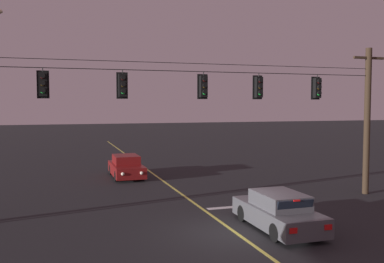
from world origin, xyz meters
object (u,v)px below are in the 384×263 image
at_px(traffic_light_leftmost, 43,84).
at_px(car_waiting_near_lane, 278,212).
at_px(traffic_light_right_inner, 259,87).
at_px(traffic_light_rightmost, 317,88).
at_px(traffic_light_left_inner, 123,85).
at_px(traffic_light_centre, 204,86).
at_px(car_oncoming_lead, 126,167).

bearing_deg(traffic_light_leftmost, car_waiting_near_lane, -27.24).
relative_size(traffic_light_right_inner, traffic_light_rightmost, 1.00).
height_order(traffic_light_left_inner, traffic_light_rightmost, same).
bearing_deg(traffic_light_right_inner, traffic_light_leftmost, 180.00).
bearing_deg(traffic_light_left_inner, car_waiting_near_lane, -39.96).
bearing_deg(traffic_light_rightmost, traffic_light_leftmost, 180.00).
distance_m(traffic_light_left_inner, traffic_light_centre, 3.61).
bearing_deg(traffic_light_centre, traffic_light_right_inner, 0.00).
bearing_deg(traffic_light_leftmost, traffic_light_rightmost, 0.00).
relative_size(traffic_light_leftmost, car_oncoming_lead, 0.28).
xyz_separation_m(traffic_light_centre, traffic_light_right_inner, (2.73, 0.00, 0.00)).
relative_size(traffic_light_left_inner, traffic_light_centre, 1.00).
relative_size(traffic_light_rightmost, car_oncoming_lead, 0.28).
distance_m(traffic_light_leftmost, traffic_light_left_inner, 3.18).
relative_size(traffic_light_leftmost, traffic_light_centre, 1.00).
distance_m(traffic_light_rightmost, car_oncoming_lead, 12.84).
distance_m(traffic_light_centre, car_oncoming_lead, 10.26).
height_order(traffic_light_right_inner, car_waiting_near_lane, traffic_light_right_inner).
xyz_separation_m(traffic_light_rightmost, car_waiting_near_lane, (-4.44, -4.24, -4.77)).
height_order(traffic_light_rightmost, car_oncoming_lead, traffic_light_rightmost).
bearing_deg(car_oncoming_lead, car_waiting_near_lane, -74.75).
height_order(traffic_light_left_inner, traffic_light_centre, same).
xyz_separation_m(traffic_light_right_inner, car_waiting_near_lane, (-1.28, -4.24, -4.77)).
bearing_deg(car_oncoming_lead, traffic_light_centre, -76.56).
relative_size(traffic_light_left_inner, car_oncoming_lead, 0.28).
distance_m(traffic_light_centre, car_waiting_near_lane, 6.55).
height_order(traffic_light_centre, car_waiting_near_lane, traffic_light_centre).
xyz_separation_m(traffic_light_left_inner, car_oncoming_lead, (1.50, 8.84, -4.77)).
distance_m(traffic_light_left_inner, car_oncoming_lead, 10.15).
height_order(traffic_light_rightmost, car_waiting_near_lane, traffic_light_rightmost).
height_order(traffic_light_leftmost, car_waiting_near_lane, traffic_light_leftmost).
bearing_deg(traffic_light_rightmost, traffic_light_left_inner, 180.00).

